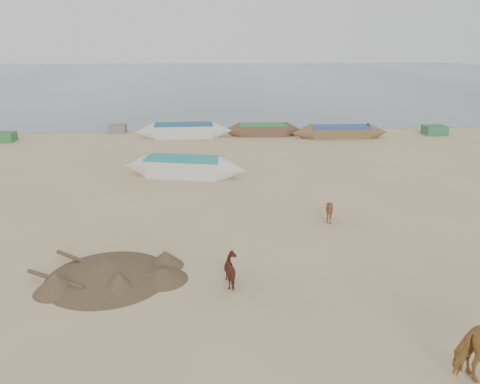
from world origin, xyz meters
name	(u,v)px	position (x,y,z in m)	size (l,w,h in m)	color
ground	(251,266)	(0.00, 0.00, 0.00)	(140.00, 140.00, 0.00)	tan
sea	(209,76)	(0.00, 82.00, 0.01)	(160.00, 160.00, 0.00)	slate
calf_front	(329,211)	(3.18, 3.26, 0.44)	(0.71, 0.80, 0.88)	brown
calf_right	(234,270)	(-0.56, -0.99, 0.41)	(0.81, 0.69, 0.81)	#5F2B1E
near_canoe	(184,167)	(-2.26, 9.82, 0.48)	(6.06, 1.35, 0.96)	silver
debris_pile	(108,269)	(-4.01, -0.38, 0.27)	(3.44, 3.44, 0.54)	brown
waterline_canoes	(205,130)	(-1.18, 20.08, 0.45)	(61.08, 5.06, 0.98)	brown
beach_clutter	(283,131)	(4.27, 20.00, 0.30)	(44.58, 4.24, 0.64)	#326F37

